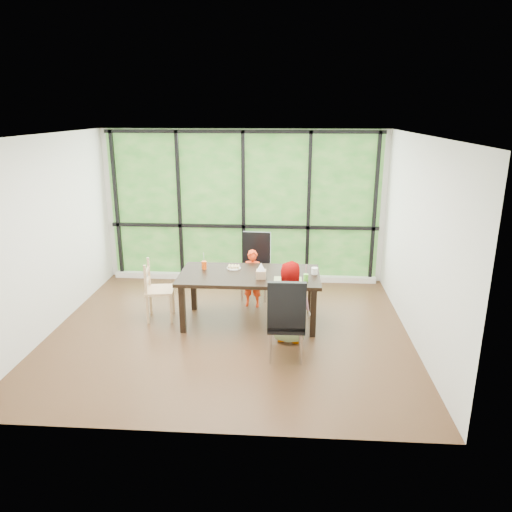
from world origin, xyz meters
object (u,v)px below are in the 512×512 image
Objects in this scene: green_cup at (306,278)px; white_mug at (315,271)px; plate_far at (234,268)px; plate_near at (289,279)px; child_older at (291,302)px; chair_interior_leather at (286,318)px; tissue_box at (261,274)px; orange_cup at (204,265)px; chair_window_leather at (255,267)px; dining_table at (250,298)px; chair_end_beech at (160,290)px; child_toddler at (253,278)px.

white_mug is at bearing 66.99° from green_cup.
plate_near is at bearing -27.35° from plate_far.
plate_near is 1.93× the size of green_cup.
plate_near is 0.24m from green_cup.
child_older is at bearing -85.54° from plate_near.
chair_interior_leather is 0.95m from tissue_box.
plate_near is at bearing -16.64° from orange_cup.
chair_window_leather is 1.31m from plate_near.
child_older reaches higher than white_mug.
dining_table is 0.50m from tissue_box.
chair_end_beech is 0.76m from orange_cup.
white_mug is (2.27, 0.01, 0.35)m from chair_end_beech.
dining_table is at bearing -14.21° from orange_cup.
plate_far is (-0.27, -0.74, 0.22)m from chair_window_leather.
green_cup is at bearing -15.31° from plate_near.
child_older is (0.58, -1.53, 0.02)m from chair_window_leather.
child_older is 0.44m from green_cup.
dining_table is 1.02m from white_mug.
chair_end_beech is 2.18m from green_cup.
chair_window_leather is 2.05m from chair_interior_leather.
child_toddler is (-0.01, -0.35, -0.08)m from chair_window_leather.
chair_window_leather is 0.36m from child_toddler.
tissue_box is at bearing -71.16° from child_toddler.
plate_near is at bearing -60.16° from chair_window_leather.
chair_window_leather reaches higher than dining_table.
plate_far is (-0.85, 0.79, 0.20)m from child_older.
plate_near is (0.55, -1.16, 0.22)m from chair_window_leather.
tissue_box is at bearing -43.10° from plate_far.
chair_window_leather is at bearing -76.26° from chair_interior_leather.
dining_table is 1.80× the size of child_older.
tissue_box is (-0.42, 0.39, 0.25)m from child_older.
tissue_box reaches higher than white_mug.
orange_cup is at bearing -173.51° from plate_far.
child_older is 10.58× the size of green_cup.
chair_interior_leather is 5.19× the size of plate_far.
chair_window_leather is 7.98× the size of tissue_box.
plate_far is at bearing -58.63° from chair_interior_leather.
child_older reaches higher than tissue_box.
child_older is 11.79× the size of white_mug.
orange_cup is at bearing 163.57° from green_cup.
plate_near is at bearing -93.06° from chair_interior_leather.
plate_near is at bearing -77.31° from child_older.
child_toddler is (1.34, 0.57, 0.01)m from chair_end_beech.
orange_cup is 1.55m from green_cup.
child_older is at bearing -43.04° from tissue_box.
white_mug is (0.34, 0.62, 0.24)m from child_older.
chair_interior_leather is at bearing -62.26° from dining_table.
plate_near is (-0.03, 0.37, 0.20)m from child_older.
child_older is 0.62m from tissue_box.
plate_far is 1.20m from white_mug.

